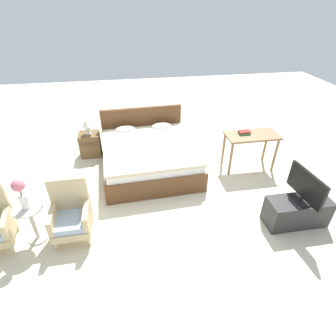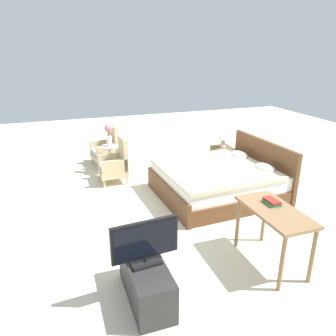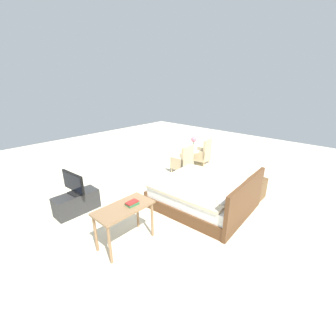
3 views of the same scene
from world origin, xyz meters
name	(u,v)px [view 1 (image 1 of 3)]	position (x,y,z in m)	size (l,w,h in m)	color
ground_plane	(157,196)	(0.00, 0.00, 0.00)	(16.00, 16.00, 0.00)	beige
bed	(149,154)	(-0.03, 1.02, 0.30)	(1.93, 2.16, 0.96)	brown
armchair_by_window_right	(71,215)	(-1.34, -0.66, 0.37)	(0.54, 0.54, 0.92)	#CCB284
side_table	(32,220)	(-1.88, -0.68, 0.38)	(0.40, 0.40, 0.61)	beige
flower_vase	(20,191)	(-1.88, -0.68, 0.90)	(0.17, 0.17, 0.48)	silver
nightstand	(90,144)	(-1.27, 1.73, 0.26)	(0.44, 0.41, 0.53)	brown
table_lamp	(87,125)	(-1.27, 1.73, 0.74)	(0.22, 0.22, 0.33)	silver
tv_stand	(297,211)	(2.09, -0.99, 0.23)	(0.96, 0.40, 0.46)	#2D2D2D
tv_flatscreen	(306,187)	(2.09, -0.99, 0.72)	(0.22, 0.73, 0.50)	black
vanity_desk	(251,140)	(2.01, 0.67, 0.64)	(1.04, 0.52, 0.76)	#8E6B47
book_stack	(244,133)	(1.86, 0.72, 0.79)	(0.22, 0.16, 0.06)	#337A47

